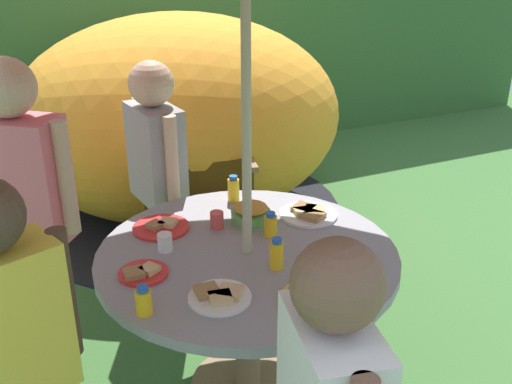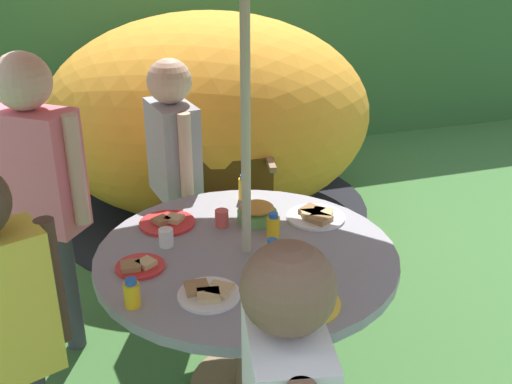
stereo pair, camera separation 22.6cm
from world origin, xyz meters
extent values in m
cube|color=#33602D|center=(0.00, 3.28, 0.86)|extent=(9.00, 0.70, 1.72)
cylinder|color=brown|center=(0.00, 0.00, 0.01)|extent=(0.50, 0.50, 0.03)
cylinder|color=brown|center=(0.00, 0.00, 0.32)|extent=(0.11, 0.11, 0.65)
cylinder|color=gray|center=(0.00, 0.00, 0.67)|extent=(1.18, 1.18, 0.04)
cylinder|color=#B7AD8C|center=(0.00, 0.00, 1.06)|extent=(0.04, 0.04, 2.12)
cylinder|color=brown|center=(-0.05, 0.91, 0.22)|extent=(0.04, 0.04, 0.43)
cylinder|color=brown|center=(0.40, 0.82, 0.22)|extent=(0.04, 0.04, 0.43)
cylinder|color=brown|center=(0.03, 1.31, 0.22)|extent=(0.04, 0.04, 0.43)
cylinder|color=brown|center=(0.48, 1.22, 0.22)|extent=(0.04, 0.04, 0.43)
cube|color=brown|center=(0.22, 1.07, 0.45)|extent=(0.58, 0.54, 0.04)
cube|color=brown|center=(0.26, 1.27, 0.73)|extent=(0.50, 0.14, 0.52)
cube|color=brown|center=(-0.01, 1.11, 0.67)|extent=(0.12, 0.45, 0.03)
cube|color=brown|center=(0.44, 1.02, 0.67)|extent=(0.12, 0.45, 0.03)
ellipsoid|color=orange|center=(0.31, 1.86, 0.68)|extent=(2.48, 2.16, 1.36)
cylinder|color=black|center=(0.31, 1.86, 0.01)|extent=(2.61, 2.61, 0.01)
cube|color=#4B310D|center=(0.15, 1.00, 0.37)|extent=(0.61, 0.14, 0.61)
cylinder|color=#3F3F47|center=(-0.13, 0.92, 0.29)|extent=(0.08, 0.08, 0.58)
cylinder|color=#3F3F47|center=(-0.11, 0.78, 0.29)|extent=(0.08, 0.08, 0.58)
cube|color=#99999E|center=(-0.12, 0.85, 0.82)|extent=(0.23, 0.36, 0.49)
cylinder|color=#D8B293|center=(-0.14, 1.04, 0.85)|extent=(0.06, 0.06, 0.44)
cylinder|color=#D8B293|center=(-0.09, 0.67, 0.85)|extent=(0.06, 0.06, 0.44)
sphere|color=#D8B293|center=(-0.12, 0.85, 1.17)|extent=(0.22, 0.22, 0.22)
cylinder|color=#3F3F47|center=(-0.82, 0.63, 0.32)|extent=(0.09, 0.09, 0.63)
cylinder|color=#3F3F47|center=(-0.70, 0.53, 0.32)|extent=(0.09, 0.09, 0.63)
cube|color=#EA727F|center=(-0.76, 0.58, 0.90)|extent=(0.41, 0.38, 0.53)
cylinder|color=#D8B293|center=(-0.60, 0.46, 0.92)|extent=(0.07, 0.07, 0.48)
sphere|color=#D8B293|center=(-0.76, 0.58, 1.28)|extent=(0.24, 0.24, 0.24)
cylinder|color=#4C3828|center=(-0.71, -0.25, 0.83)|extent=(0.06, 0.06, 0.43)
cylinder|color=brown|center=(-0.16, -0.77, 0.82)|extent=(0.06, 0.06, 0.43)
sphere|color=brown|center=(-0.20, -0.94, 1.14)|extent=(0.21, 0.21, 0.21)
cylinder|color=#66B259|center=(0.12, 0.24, 0.71)|extent=(0.17, 0.17, 0.05)
ellipsoid|color=gold|center=(0.12, 0.24, 0.75)|extent=(0.15, 0.15, 0.04)
cylinder|color=red|center=(-0.25, 0.32, 0.69)|extent=(0.24, 0.24, 0.01)
cube|color=tan|center=(-0.22, 0.32, 0.71)|extent=(0.10, 0.10, 0.02)
cube|color=#9E7547|center=(-0.28, 0.32, 0.71)|extent=(0.09, 0.09, 0.02)
cylinder|color=white|center=(0.37, 0.18, 0.69)|extent=(0.26, 0.26, 0.01)
cube|color=tan|center=(0.40, 0.17, 0.71)|extent=(0.11, 0.11, 0.02)
cube|color=#9E7547|center=(0.37, 0.21, 0.71)|extent=(0.12, 0.12, 0.02)
cube|color=tan|center=(0.34, 0.18, 0.71)|extent=(0.08, 0.08, 0.02)
cube|color=#9E7547|center=(0.37, 0.13, 0.71)|extent=(0.12, 0.12, 0.02)
cylinder|color=red|center=(-0.42, 0.00, 0.69)|extent=(0.18, 0.18, 0.01)
cube|color=tan|center=(-0.39, -0.01, 0.71)|extent=(0.08, 0.08, 0.02)
cube|color=#9E7547|center=(-0.45, -0.01, 0.71)|extent=(0.08, 0.08, 0.02)
cylinder|color=white|center=(-0.22, -0.26, 0.69)|extent=(0.22, 0.22, 0.01)
cube|color=tan|center=(-0.18, -0.27, 0.71)|extent=(0.11, 0.11, 0.02)
cube|color=#9E7547|center=(-0.25, -0.23, 0.71)|extent=(0.08, 0.08, 0.02)
cube|color=tan|center=(-0.22, -0.29, 0.71)|extent=(0.09, 0.09, 0.02)
cylinder|color=yellow|center=(0.07, -0.41, 0.69)|extent=(0.25, 0.25, 0.01)
cube|color=tan|center=(0.10, -0.41, 0.71)|extent=(0.10, 0.10, 0.02)
cube|color=#9E7547|center=(0.06, -0.37, 0.71)|extent=(0.10, 0.10, 0.02)
cube|color=tan|center=(0.06, -0.42, 0.71)|extent=(0.08, 0.08, 0.02)
cylinder|color=yellow|center=(0.13, 0.46, 0.74)|extent=(0.05, 0.05, 0.11)
cylinder|color=blue|center=(0.13, 0.46, 0.80)|extent=(0.04, 0.04, 0.02)
cylinder|color=yellow|center=(0.14, 0.08, 0.73)|extent=(0.05, 0.05, 0.09)
cylinder|color=blue|center=(0.14, 0.08, 0.78)|extent=(0.04, 0.04, 0.02)
cylinder|color=yellow|center=(-0.47, -0.24, 0.73)|extent=(0.06, 0.06, 0.09)
cylinder|color=blue|center=(-0.47, -0.24, 0.78)|extent=(0.04, 0.04, 0.02)
cylinder|color=yellow|center=(0.05, -0.16, 0.74)|extent=(0.05, 0.05, 0.10)
cylinder|color=blue|center=(0.05, -0.16, 0.80)|extent=(0.04, 0.04, 0.02)
cylinder|color=white|center=(-0.29, 0.14, 0.72)|extent=(0.06, 0.06, 0.07)
cylinder|color=#E04C47|center=(-0.04, 0.24, 0.72)|extent=(0.06, 0.06, 0.07)
camera|label=1|loc=(-0.81, -1.87, 1.85)|focal=41.84mm
camera|label=2|loc=(-0.60, -1.95, 1.85)|focal=41.84mm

